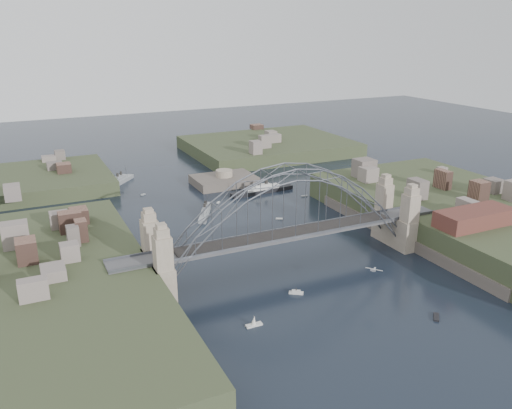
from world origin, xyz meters
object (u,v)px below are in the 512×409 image
object	(u,v)px
naval_cruiser_near	(205,212)
wharf_shed	(475,218)
ocean_liner	(262,190)
fort_island	(224,185)
bridge	(289,218)
naval_cruiser_far	(120,181)

from	to	relation	value
naval_cruiser_near	wharf_shed	bearing A→B (deg)	-49.11
ocean_liner	fort_island	bearing A→B (deg)	117.83
fort_island	wharf_shed	world-z (taller)	wharf_shed
ocean_liner	naval_cruiser_near	bearing A→B (deg)	-154.48
bridge	ocean_liner	distance (m)	59.56
bridge	ocean_liner	world-z (taller)	bridge
naval_cruiser_far	ocean_liner	size ratio (longest dim) A/B	0.62
wharf_shed	ocean_liner	bearing A→B (deg)	109.23
bridge	ocean_liner	xyz separation A→B (m)	(19.95, 54.94, -11.43)
fort_island	naval_cruiser_near	world-z (taller)	fort_island
wharf_shed	naval_cruiser_near	size ratio (longest dim) A/B	1.24
fort_island	naval_cruiser_far	world-z (taller)	fort_island
wharf_shed	ocean_liner	size ratio (longest dim) A/B	0.85
wharf_shed	naval_cruiser_near	bearing A→B (deg)	130.89
bridge	naval_cruiser_near	size ratio (longest dim) A/B	5.19
ocean_liner	wharf_shed	bearing A→B (deg)	-70.77
bridge	naval_cruiser_far	distance (m)	90.80
fort_island	naval_cruiser_far	size ratio (longest dim) A/B	1.51
bridge	wharf_shed	world-z (taller)	bridge
naval_cruiser_near	ocean_liner	xyz separation A→B (m)	(25.22, 12.04, 0.10)
fort_island	naval_cruiser_near	bearing A→B (deg)	-122.50
naval_cruiser_near	naval_cruiser_far	bearing A→B (deg)	110.80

